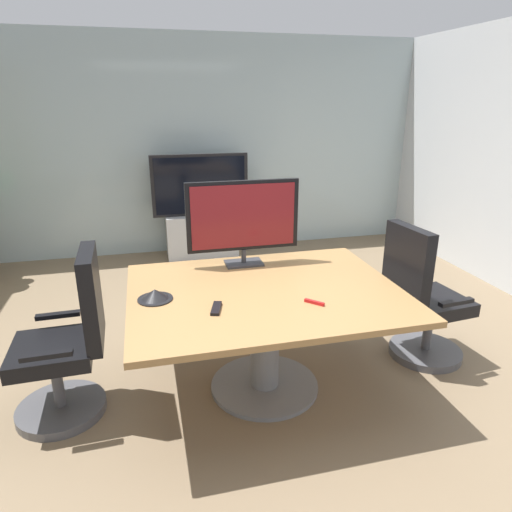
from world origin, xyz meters
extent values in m
plane|color=#7A664C|center=(0.00, 0.00, 0.00)|extent=(7.44, 7.44, 0.00)
cube|color=#9EB2B7|center=(0.00, 3.22, 1.35)|extent=(6.23, 0.10, 2.71)
cube|color=olive|center=(0.14, -0.10, 0.74)|extent=(1.77, 1.38, 0.04)
cylinder|color=slate|center=(0.14, -0.10, 0.36)|extent=(0.20, 0.20, 0.72)
cylinder|color=slate|center=(0.14, -0.10, 0.01)|extent=(0.76, 0.76, 0.03)
cylinder|color=#4C4C51|center=(-1.22, -0.05, 0.03)|extent=(0.56, 0.56, 0.06)
cylinder|color=#4C4C51|center=(-1.22, -0.05, 0.24)|extent=(0.07, 0.07, 0.36)
cube|color=black|center=(-1.22, -0.05, 0.46)|extent=(0.50, 0.50, 0.10)
cube|color=black|center=(-0.95, -0.04, 0.79)|extent=(0.10, 0.46, 0.60)
cube|color=black|center=(-1.21, 0.21, 0.58)|extent=(0.28, 0.06, 0.03)
cube|color=black|center=(-1.19, -0.31, 0.58)|extent=(0.28, 0.06, 0.03)
cylinder|color=#4C4C51|center=(1.50, 0.00, 0.03)|extent=(0.56, 0.56, 0.06)
cylinder|color=#4C4C51|center=(1.50, 0.00, 0.24)|extent=(0.07, 0.07, 0.36)
cube|color=black|center=(1.50, 0.00, 0.46)|extent=(0.53, 0.53, 0.10)
cube|color=black|center=(1.24, -0.03, 0.79)|extent=(0.14, 0.46, 0.60)
cube|color=black|center=(1.51, -0.26, 0.58)|extent=(0.28, 0.08, 0.03)
cube|color=black|center=(1.46, 0.26, 0.58)|extent=(0.28, 0.08, 0.03)
cube|color=#333338|center=(0.11, 0.41, 0.76)|extent=(0.28, 0.18, 0.02)
cylinder|color=#333338|center=(0.11, 0.41, 0.82)|extent=(0.04, 0.04, 0.10)
cube|color=black|center=(0.11, 0.42, 1.13)|extent=(0.84, 0.04, 0.52)
cube|color=maroon|center=(0.11, 0.40, 1.13)|extent=(0.77, 0.01, 0.47)
cube|color=#B7BABC|center=(0.10, 2.87, 0.28)|extent=(0.90, 0.36, 0.55)
cube|color=black|center=(0.10, 2.85, 0.93)|extent=(1.20, 0.06, 0.76)
cube|color=black|center=(0.10, 2.81, 0.93)|extent=(1.12, 0.01, 0.69)
cone|color=black|center=(-0.57, -0.09, 0.79)|extent=(0.19, 0.19, 0.07)
cylinder|color=black|center=(-0.57, -0.09, 0.76)|extent=(0.22, 0.22, 0.01)
cube|color=black|center=(-0.22, -0.32, 0.77)|extent=(0.10, 0.18, 0.02)
cube|color=red|center=(0.38, -0.39, 0.77)|extent=(0.10, 0.11, 0.02)
camera|label=1|loc=(-0.58, -2.76, 1.95)|focal=31.80mm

